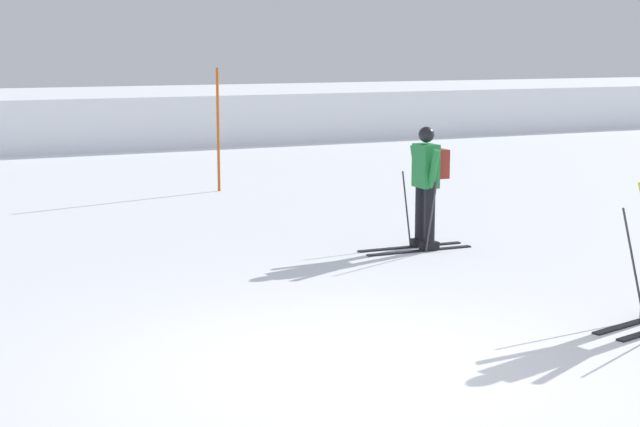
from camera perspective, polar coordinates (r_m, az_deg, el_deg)
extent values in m
plane|color=white|center=(8.65, 1.35, -9.12)|extent=(120.00, 120.00, 0.00)
cube|color=white|center=(29.33, -17.83, 5.28)|extent=(80.00, 6.77, 1.43)
cylinder|color=#38383D|center=(10.64, 17.90, -2.81)|extent=(0.10, 0.34, 1.14)
cube|color=black|center=(13.49, 5.87, -2.19)|extent=(1.60, 0.14, 0.02)
cube|color=black|center=(13.73, 5.31, -1.96)|extent=(1.60, 0.14, 0.02)
cube|color=black|center=(13.55, 6.43, -1.88)|extent=(0.26, 0.13, 0.10)
cube|color=black|center=(13.79, 5.86, -1.67)|extent=(0.26, 0.13, 0.10)
cylinder|color=black|center=(13.46, 6.47, 0.10)|extent=(0.14, 0.14, 0.85)
cylinder|color=black|center=(13.70, 5.89, 0.28)|extent=(0.14, 0.14, 0.85)
cube|color=#23843D|center=(13.49, 6.23, 2.81)|extent=(0.25, 0.39, 0.60)
cylinder|color=#23843D|center=(13.27, 6.68, 2.62)|extent=(0.10, 0.26, 0.55)
cylinder|color=#23843D|center=(13.70, 5.64, 2.87)|extent=(0.10, 0.26, 0.55)
sphere|color=black|center=(13.45, 6.26, 4.62)|extent=(0.22, 0.22, 0.22)
cylinder|color=#38383D|center=(13.23, 6.55, -0.18)|extent=(0.03, 0.29, 1.05)
cylinder|color=#38383D|center=(13.85, 5.10, 0.29)|extent=(0.03, 0.29, 1.05)
cube|color=maroon|center=(13.59, 7.00, 2.93)|extent=(0.19, 0.29, 0.40)
cylinder|color=#C65614|center=(18.94, -6.00, 4.90)|extent=(0.05, 0.05, 2.39)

